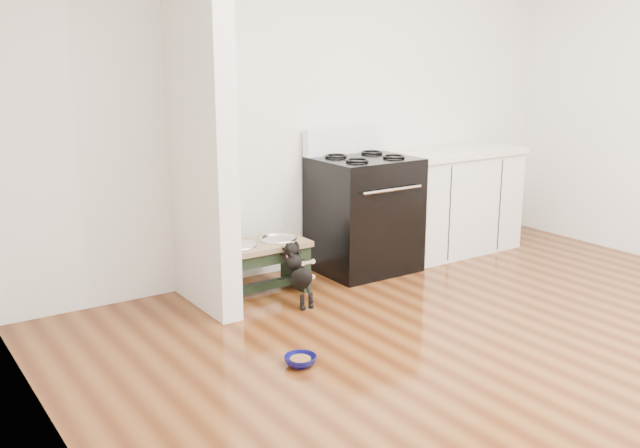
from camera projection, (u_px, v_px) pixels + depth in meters
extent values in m
plane|color=#441F0C|center=(561.00, 373.00, 3.98)|extent=(5.00, 5.00, 0.00)
plane|color=silver|center=(314.00, 101.00, 5.67)|extent=(5.00, 0.00, 5.00)
plane|color=silver|center=(96.00, 180.00, 2.30)|extent=(0.00, 5.00, 5.00)
cube|color=silver|center=(200.00, 112.00, 4.71)|extent=(0.15, 0.80, 2.70)
cube|color=black|center=(364.00, 214.00, 5.74)|extent=(0.76, 0.65, 0.92)
cube|color=black|center=(388.00, 230.00, 5.50)|extent=(0.58, 0.02, 0.50)
cylinder|color=silver|center=(393.00, 190.00, 5.39)|extent=(0.56, 0.02, 0.02)
cube|color=white|center=(345.00, 140.00, 5.82)|extent=(0.76, 0.08, 0.22)
torus|color=black|center=(357.00, 161.00, 5.41)|extent=(0.18, 0.18, 0.02)
torus|color=black|center=(394.00, 157.00, 5.61)|extent=(0.18, 0.18, 0.02)
torus|color=black|center=(336.00, 156.00, 5.64)|extent=(0.18, 0.18, 0.02)
torus|color=black|center=(372.00, 152.00, 5.84)|extent=(0.18, 0.18, 0.02)
cube|color=silver|center=(450.00, 203.00, 6.30)|extent=(1.20, 0.60, 0.86)
cube|color=#BFB4A3|center=(453.00, 152.00, 6.19)|extent=(1.24, 0.64, 0.05)
cube|color=black|center=(469.00, 251.00, 6.18)|extent=(1.20, 0.06, 0.10)
cube|color=black|center=(220.00, 279.00, 5.03)|extent=(0.06, 0.34, 0.35)
cube|color=black|center=(295.00, 264.00, 5.37)|extent=(0.06, 0.34, 0.35)
cube|color=black|center=(269.00, 259.00, 5.05)|extent=(0.57, 0.03, 0.09)
cube|color=black|center=(259.00, 287.00, 5.23)|extent=(0.57, 0.06, 0.06)
cube|color=brown|center=(258.00, 246.00, 5.16)|extent=(0.72, 0.38, 0.04)
cylinder|color=silver|center=(238.00, 249.00, 5.07)|extent=(0.25, 0.25, 0.04)
cylinder|color=silver|center=(278.00, 242.00, 5.25)|extent=(0.25, 0.25, 0.04)
torus|color=silver|center=(238.00, 246.00, 5.06)|extent=(0.28, 0.28, 0.02)
torus|color=silver|center=(278.00, 239.00, 5.24)|extent=(0.28, 0.28, 0.02)
cylinder|color=black|center=(302.00, 302.00, 4.93)|extent=(0.03, 0.03, 0.11)
cylinder|color=black|center=(311.00, 300.00, 4.97)|extent=(0.03, 0.03, 0.11)
sphere|color=black|center=(303.00, 308.00, 4.93)|extent=(0.04, 0.04, 0.04)
sphere|color=black|center=(311.00, 306.00, 4.97)|extent=(0.04, 0.04, 0.04)
ellipsoid|color=black|center=(301.00, 279.00, 4.97)|extent=(0.13, 0.29, 0.26)
sphere|color=black|center=(294.00, 262.00, 5.02)|extent=(0.12, 0.12, 0.12)
sphere|color=black|center=(291.00, 250.00, 5.03)|extent=(0.10, 0.10, 0.10)
sphere|color=black|center=(282.00, 248.00, 5.06)|extent=(0.04, 0.04, 0.04)
sphere|color=black|center=(290.00, 247.00, 5.10)|extent=(0.04, 0.04, 0.04)
cylinder|color=black|center=(310.00, 295.00, 4.90)|extent=(0.02, 0.08, 0.09)
torus|color=#EF4672|center=(292.00, 256.00, 5.03)|extent=(0.10, 0.06, 0.09)
imported|color=#0C0C57|center=(300.00, 361.00, 4.07)|extent=(0.20, 0.20, 0.06)
cylinder|color=#4F2B16|center=(300.00, 360.00, 4.06)|extent=(0.12, 0.12, 0.02)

